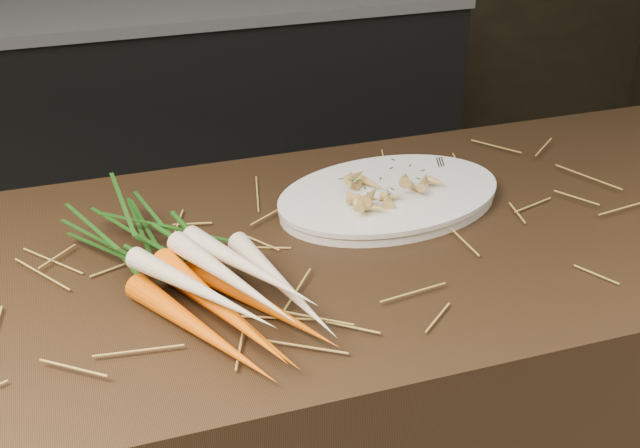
{
  "coord_description": "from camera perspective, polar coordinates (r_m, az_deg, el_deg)",
  "views": [
    {
      "loc": [
        -0.24,
        -0.73,
        1.55
      ],
      "look_at": [
        0.09,
        0.26,
        0.96
      ],
      "focal_mm": 45.0,
      "sensor_mm": 36.0,
      "label": 1
    }
  ],
  "objects": [
    {
      "name": "back_counter",
      "position": [
        3.17,
        -7.28,
        8.36
      ],
      "size": [
        1.82,
        0.62,
        0.84
      ],
      "color": "black",
      "rests_on": "ground"
    },
    {
      "name": "root_veg_bunch",
      "position": [
        1.17,
        -10.79,
        -1.98
      ],
      "size": [
        0.37,
        0.55,
        0.1
      ],
      "rotation": [
        0.0,
        0.0,
        0.42
      ],
      "color": "#EF6600",
      "rests_on": "main_counter"
    },
    {
      "name": "serving_platter",
      "position": [
        1.38,
        4.94,
        1.81
      ],
      "size": [
        0.43,
        0.32,
        0.02
      ],
      "primitive_type": null,
      "rotation": [
        0.0,
        0.0,
        0.14
      ],
      "color": "white",
      "rests_on": "main_counter"
    },
    {
      "name": "roasted_veg_heap",
      "position": [
        1.37,
        5.0,
        3.02
      ],
      "size": [
        0.21,
        0.17,
        0.04
      ],
      "primitive_type": null,
      "rotation": [
        0.0,
        0.0,
        0.14
      ],
      "color": "#B58443",
      "rests_on": "serving_platter"
    },
    {
      "name": "serving_fork",
      "position": [
        1.43,
        10.19,
        3.08
      ],
      "size": [
        0.06,
        0.15,
        0.0
      ],
      "primitive_type": "cube",
      "rotation": [
        0.0,
        0.0,
        -0.33
      ],
      "color": "silver",
      "rests_on": "serving_platter"
    },
    {
      "name": "straw_bedding",
      "position": [
        1.24,
        -4.5,
        -1.83
      ],
      "size": [
        1.4,
        0.6,
        0.02
      ],
      "primitive_type": null,
      "color": "#A48937",
      "rests_on": "main_counter"
    }
  ]
}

